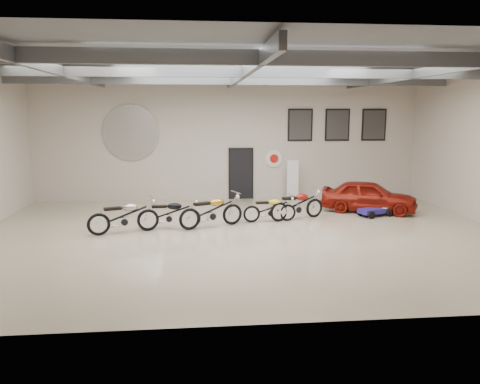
{
  "coord_description": "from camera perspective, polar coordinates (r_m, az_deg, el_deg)",
  "views": [
    {
      "loc": [
        -1.42,
        -13.5,
        3.62
      ],
      "look_at": [
        0.0,
        1.2,
        1.1
      ],
      "focal_mm": 35.0,
      "sensor_mm": 36.0,
      "label": 1
    }
  ],
  "objects": [
    {
      "name": "ceiling_beams",
      "position": [
        13.63,
        0.5,
        14.44
      ],
      "size": [
        15.8,
        11.8,
        0.32
      ],
      "primitive_type": null,
      "color": "slate",
      "rests_on": "ceiling"
    },
    {
      "name": "go_kart",
      "position": [
        17.26,
        16.45,
        -1.93
      ],
      "size": [
        1.6,
        1.15,
        0.53
      ],
      "primitive_type": null,
      "rotation": [
        0.0,
        0.0,
        0.38
      ],
      "color": "navy",
      "rests_on": "floor"
    },
    {
      "name": "poster_left",
      "position": [
        19.97,
        7.35,
        8.11
      ],
      "size": [
        1.05,
        0.08,
        1.35
      ],
      "primitive_type": null,
      "color": "black",
      "rests_on": "back_wall"
    },
    {
      "name": "motorcycle_silver",
      "position": [
        14.56,
        -14.01,
        -2.8
      ],
      "size": [
        2.2,
        1.26,
        1.09
      ],
      "primitive_type": null,
      "rotation": [
        0.0,
        0.0,
        0.31
      ],
      "color": "silver",
      "rests_on": "floor"
    },
    {
      "name": "poster_mid",
      "position": [
        20.38,
        11.78,
        8.02
      ],
      "size": [
        1.05,
        0.08,
        1.35
      ],
      "primitive_type": null,
      "color": "black",
      "rests_on": "back_wall"
    },
    {
      "name": "logo_plaque",
      "position": [
        19.64,
        -13.16,
        7.04
      ],
      "size": [
        2.3,
        0.06,
        1.16
      ],
      "primitive_type": null,
      "color": "silver",
      "rests_on": "back_wall"
    },
    {
      "name": "motorcycle_red",
      "position": [
        16.05,
        6.98,
        -1.48
      ],
      "size": [
        2.14,
        1.32,
        1.07
      ],
      "primitive_type": null,
      "rotation": [
        0.0,
        0.0,
        0.36
      ],
      "color": "silver",
      "rests_on": "floor"
    },
    {
      "name": "ceiling",
      "position": [
        13.65,
        0.5,
        15.48
      ],
      "size": [
        16.0,
        12.0,
        0.01
      ],
      "primitive_type": "cube",
      "color": "slate",
      "rests_on": "back_wall"
    },
    {
      "name": "motorcycle_gold",
      "position": [
        14.87,
        -3.51,
        -2.24
      ],
      "size": [
        2.22,
        1.41,
        1.11
      ],
      "primitive_type": null,
      "rotation": [
        0.0,
        0.0,
        0.39
      ],
      "color": "silver",
      "rests_on": "floor"
    },
    {
      "name": "door",
      "position": [
        19.72,
        0.12,
        2.19
      ],
      "size": [
        0.92,
        0.08,
        2.1
      ],
      "primitive_type": "cube",
      "color": "black",
      "rests_on": "back_wall"
    },
    {
      "name": "banner_stand",
      "position": [
        19.63,
        6.45,
        1.56
      ],
      "size": [
        0.5,
        0.28,
        1.74
      ],
      "primitive_type": null,
      "rotation": [
        0.0,
        0.0,
        -0.21
      ],
      "color": "white",
      "rests_on": "floor"
    },
    {
      "name": "vintage_car",
      "position": [
        17.81,
        15.4,
        -0.49
      ],
      "size": [
        2.64,
        3.69,
        1.17
      ],
      "primitive_type": "imported",
      "rotation": [
        0.0,
        0.0,
        1.16
      ],
      "color": "maroon",
      "rests_on": "floor"
    },
    {
      "name": "floor",
      "position": [
        14.05,
        0.47,
        -5.25
      ],
      "size": [
        16.0,
        12.0,
        0.01
      ],
      "primitive_type": "cube",
      "color": "#BFAC92",
      "rests_on": "ground"
    },
    {
      "name": "back_wall",
      "position": [
        19.59,
        -1.36,
        6.4
      ],
      "size": [
        16.0,
        0.02,
        5.0
      ],
      "primitive_type": "cube",
      "color": "beige",
      "rests_on": "floor"
    },
    {
      "name": "motorcycle_yellow",
      "position": [
        15.65,
        3.66,
        -1.99
      ],
      "size": [
        1.81,
        0.7,
        0.92
      ],
      "primitive_type": null,
      "rotation": [
        0.0,
        0.0,
        0.09
      ],
      "color": "silver",
      "rests_on": "floor"
    },
    {
      "name": "motorcycle_black",
      "position": [
        14.84,
        -8.65,
        -2.56
      ],
      "size": [
        1.95,
        0.65,
        1.01
      ],
      "primitive_type": null,
      "rotation": [
        0.0,
        0.0,
        0.03
      ],
      "color": "silver",
      "rests_on": "floor"
    },
    {
      "name": "poster_right",
      "position": [
        20.91,
        16.01,
        7.88
      ],
      "size": [
        1.05,
        0.08,
        1.35
      ],
      "primitive_type": null,
      "color": "black",
      "rests_on": "back_wall"
    },
    {
      "name": "oil_sign",
      "position": [
        19.83,
        4.16,
        4.1
      ],
      "size": [
        0.72,
        0.1,
        0.72
      ],
      "primitive_type": null,
      "color": "white",
      "rests_on": "back_wall"
    }
  ]
}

